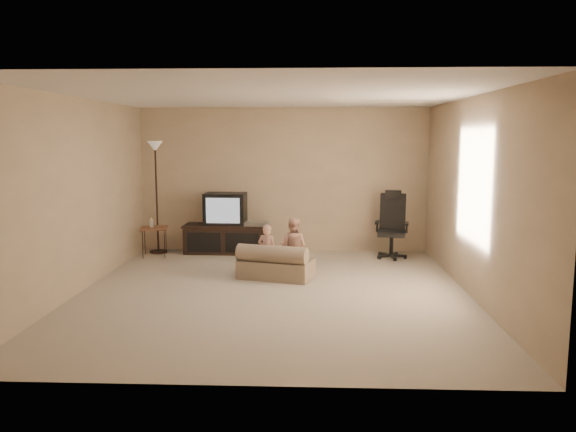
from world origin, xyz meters
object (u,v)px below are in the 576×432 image
(child_sofa, at_px, (275,265))
(toddler_left, at_px, (267,251))
(side_table, at_px, (154,228))
(office_chair, at_px, (392,234))
(floor_lamp, at_px, (156,172))
(tv_stand, at_px, (226,228))
(toddler_right, at_px, (293,247))

(child_sofa, xyz_separation_m, toddler_left, (-0.12, 0.11, 0.18))
(side_table, bearing_deg, office_chair, 0.82)
(side_table, xyz_separation_m, toddler_left, (2.01, -1.33, -0.10))
(side_table, height_order, floor_lamp, floor_lamp)
(office_chair, bearing_deg, toddler_left, -134.14)
(floor_lamp, bearing_deg, office_chair, -3.33)
(tv_stand, relative_size, office_chair, 1.32)
(child_sofa, height_order, toddler_left, toddler_left)
(toddler_left, bearing_deg, side_table, -18.80)
(toddler_right, bearing_deg, toddler_left, 35.51)
(tv_stand, distance_m, child_sofa, 2.02)
(side_table, relative_size, toddler_right, 0.79)
(child_sofa, bearing_deg, floor_lamp, 156.94)
(toddler_left, height_order, toddler_right, toddler_right)
(office_chair, xyz_separation_m, side_table, (-3.98, -0.06, 0.08))
(side_table, xyz_separation_m, child_sofa, (2.13, -1.43, -0.27))
(child_sofa, bearing_deg, office_chair, 54.56)
(side_table, distance_m, toddler_left, 2.41)
(child_sofa, bearing_deg, toddler_right, 54.16)
(side_table, xyz_separation_m, floor_lamp, (-0.02, 0.29, 0.93))
(tv_stand, distance_m, floor_lamp, 1.53)
(floor_lamp, bearing_deg, tv_stand, 1.86)
(floor_lamp, bearing_deg, toddler_right, -32.45)
(office_chair, distance_m, toddler_left, 2.41)
(tv_stand, height_order, toddler_right, tv_stand)
(side_table, height_order, toddler_left, toddler_left)
(toddler_left, bearing_deg, floor_lamp, -23.96)
(side_table, height_order, child_sofa, side_table)
(floor_lamp, distance_m, toddler_right, 3.01)
(side_table, relative_size, toddler_left, 0.88)
(floor_lamp, relative_size, toddler_right, 2.27)
(floor_lamp, relative_size, child_sofa, 1.70)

